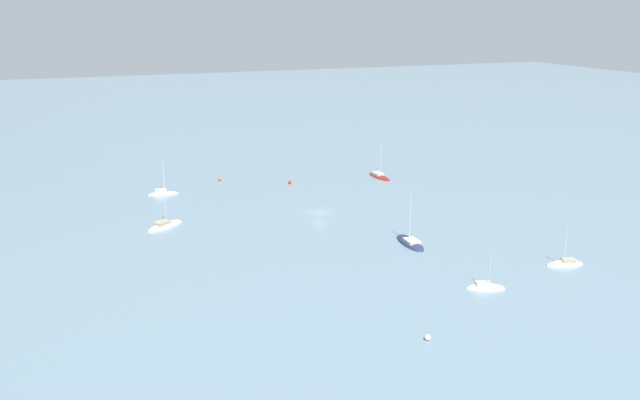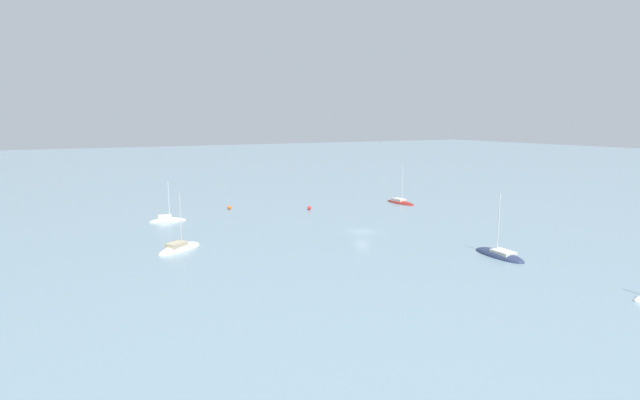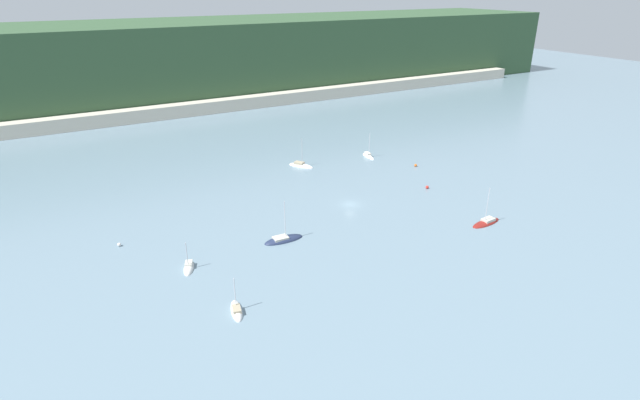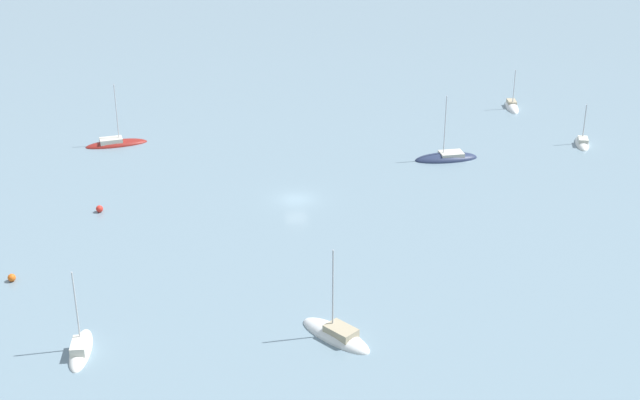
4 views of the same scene
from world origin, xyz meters
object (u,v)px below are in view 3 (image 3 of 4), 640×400
at_px(mooring_buoy_2, 119,245).
at_px(sailboat_0, 189,268).
at_px(mooring_buoy_0, 427,187).
at_px(mooring_buoy_1, 416,165).
at_px(sailboat_1, 237,311).
at_px(sailboat_2, 301,166).
at_px(sailboat_4, 486,223).
at_px(sailboat_3, 368,156).
at_px(sailboat_5, 283,240).

bearing_deg(mooring_buoy_2, sailboat_0, -57.69).
height_order(mooring_buoy_0, mooring_buoy_1, mooring_buoy_0).
distance_m(sailboat_0, sailboat_1, 17.29).
relative_size(mooring_buoy_0, mooring_buoy_1, 1.04).
bearing_deg(sailboat_1, mooring_buoy_2, 34.84).
relative_size(sailboat_2, sailboat_4, 1.02).
relative_size(sailboat_2, sailboat_3, 1.14).
bearing_deg(sailboat_0, sailboat_3, 141.09).
height_order(sailboat_2, sailboat_5, sailboat_5).
bearing_deg(sailboat_1, mooring_buoy_0, -54.38).
height_order(sailboat_1, sailboat_3, sailboat_3).
xyz_separation_m(sailboat_4, mooring_buoy_1, (10.62, 36.79, 0.29)).
bearing_deg(mooring_buoy_1, sailboat_4, -106.11).
distance_m(sailboat_3, mooring_buoy_1, 15.69).
distance_m(sailboat_4, sailboat_5, 45.17).
relative_size(sailboat_1, mooring_buoy_0, 8.52).
distance_m(sailboat_5, mooring_buoy_0, 45.25).
xyz_separation_m(sailboat_0, sailboat_4, (62.72, -14.09, 0.02)).
xyz_separation_m(sailboat_2, sailboat_4, (18.14, -53.58, 0.00)).
bearing_deg(mooring_buoy_1, sailboat_2, 149.72).
relative_size(sailboat_3, sailboat_4, 0.89).
relative_size(sailboat_0, sailboat_4, 0.70).
bearing_deg(sailboat_2, sailboat_4, -13.88).
height_order(sailboat_4, sailboat_5, sailboat_5).
distance_m(sailboat_0, sailboat_4, 64.29).
bearing_deg(sailboat_2, mooring_buoy_0, 0.27).
bearing_deg(sailboat_0, mooring_buoy_2, -125.57).
bearing_deg(mooring_buoy_2, sailboat_1, -68.79).
bearing_deg(sailboat_3, sailboat_2, -89.67).
distance_m(sailboat_1, sailboat_5, 25.10).
bearing_deg(sailboat_3, sailboat_0, -53.79).
relative_size(mooring_buoy_1, mooring_buoy_2, 1.04).
xyz_separation_m(sailboat_5, mooring_buoy_1, (53.16, 21.58, 0.33)).
bearing_deg(sailboat_2, sailboat_1, -69.01).
bearing_deg(sailboat_4, sailboat_2, -76.84).
height_order(sailboat_1, sailboat_5, sailboat_5).
bearing_deg(sailboat_1, sailboat_4, -73.55).
height_order(mooring_buoy_1, mooring_buoy_2, mooring_buoy_1).
bearing_deg(sailboat_1, sailboat_2, -22.80).
bearing_deg(sailboat_2, mooring_buoy_1, 27.14).
bearing_deg(mooring_buoy_0, sailboat_4, -95.64).
distance_m(sailboat_1, mooring_buoy_1, 80.92).
height_order(sailboat_5, mooring_buoy_1, sailboat_5).
distance_m(mooring_buoy_1, mooring_buoy_2, 83.40).
distance_m(sailboat_1, mooring_buoy_2, 34.81).
height_order(mooring_buoy_0, mooring_buoy_2, mooring_buoy_0).
xyz_separation_m(sailboat_2, sailboat_3, (21.95, -2.66, 0.04)).
distance_m(sailboat_0, sailboat_5, 20.22).
distance_m(sailboat_1, sailboat_3, 83.40).
height_order(sailboat_1, sailboat_4, sailboat_4).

